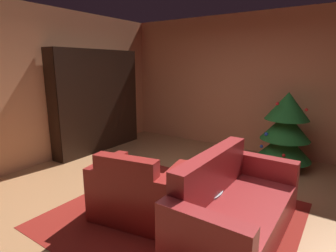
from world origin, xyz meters
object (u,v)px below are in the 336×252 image
(bottle_on_table, at_px, (175,175))
(bookshelf_unit, at_px, (102,102))
(decorated_tree, at_px, (285,129))
(couch_red, at_px, (234,209))
(coffee_table, at_px, (191,189))
(book_stack_on_table, at_px, (194,180))
(armchair_red, at_px, (138,193))

(bottle_on_table, bearing_deg, bookshelf_unit, 152.99)
(decorated_tree, bearing_deg, bottle_on_table, -107.35)
(couch_red, xyz_separation_m, decorated_tree, (0.01, 2.30, 0.38))
(bottle_on_table, distance_m, decorated_tree, 2.44)
(coffee_table, bearing_deg, book_stack_on_table, 62.39)
(book_stack_on_table, relative_size, decorated_tree, 0.17)
(couch_red, bearing_deg, coffee_table, 178.95)
(bookshelf_unit, height_order, decorated_tree, bookshelf_unit)
(coffee_table, bearing_deg, bookshelf_unit, 155.05)
(armchair_red, distance_m, decorated_tree, 2.84)
(armchair_red, height_order, couch_red, couch_red)
(armchair_red, xyz_separation_m, couch_red, (1.03, 0.31, -0.01))
(armchair_red, bearing_deg, couch_red, 16.91)
(bookshelf_unit, height_order, coffee_table, bookshelf_unit)
(armchair_red, bearing_deg, decorated_tree, 68.38)
(armchair_red, xyz_separation_m, book_stack_on_table, (0.53, 0.36, 0.16))
(bookshelf_unit, bearing_deg, bottle_on_table, -27.01)
(bookshelf_unit, relative_size, decorated_tree, 1.56)
(armchair_red, height_order, book_stack_on_table, armchair_red)
(armchair_red, distance_m, book_stack_on_table, 0.66)
(armchair_red, height_order, bottle_on_table, armchair_red)
(bookshelf_unit, distance_m, bottle_on_table, 3.06)
(book_stack_on_table, distance_m, decorated_tree, 2.32)
(armchair_red, bearing_deg, book_stack_on_table, 34.29)
(bookshelf_unit, relative_size, couch_red, 1.16)
(book_stack_on_table, height_order, decorated_tree, decorated_tree)
(bookshelf_unit, bearing_deg, coffee_table, -24.95)
(book_stack_on_table, bearing_deg, couch_red, -5.67)
(coffee_table, distance_m, book_stack_on_table, 0.11)
(book_stack_on_table, xyz_separation_m, decorated_tree, (0.51, 2.26, 0.21))
(decorated_tree, bearing_deg, armchair_red, -111.62)
(bookshelf_unit, xyz_separation_m, couch_red, (3.40, -1.35, -0.70))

